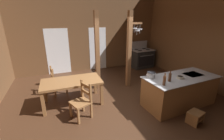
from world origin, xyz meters
TOP-DOWN VIEW (x-y plane):
  - ground_plane at (0.00, 0.00)m, footprint 7.61×8.09m
  - wall_back at (0.00, 3.71)m, footprint 7.61×0.14m
  - wall_right at (3.48, 0.00)m, footprint 0.14×8.09m
  - glazed_door_back_left at (-1.53, 3.64)m, footprint 1.00×0.01m
  - glazed_panel_back_right at (0.34, 3.64)m, footprint 0.84×0.01m
  - kitchen_island at (1.61, -0.50)m, footprint 2.21×1.08m
  - stove_range at (2.56, 3.10)m, footprint 1.21×0.91m
  - support_post_with_pot_rack at (0.83, 1.21)m, footprint 0.57×0.22m
  - support_post_center at (-0.30, 1.46)m, footprint 0.14×0.14m
  - step_stool at (1.36, -1.32)m, footprint 0.42×0.36m
  - dining_table at (-1.31, 0.71)m, footprint 1.72×0.93m
  - ladderback_chair_near_window at (-1.70, 1.57)m, footprint 0.50×0.50m
  - ladderback_chair_by_post at (-1.16, -0.06)m, footprint 0.57×0.57m
  - stockpot_on_counter at (0.75, -0.25)m, footprint 0.30×0.23m
  - mixing_bowl_on_counter at (1.46, -0.59)m, footprint 0.19×0.19m
  - bottle_tall_on_counter at (0.75, -0.78)m, footprint 0.07×0.07m
  - bottle_short_on_counter at (1.04, -0.64)m, footprint 0.07×0.07m

SIDE VIEW (x-z plane):
  - ground_plane at x=0.00m, z-range -0.10..0.00m
  - step_stool at x=1.36m, z-range 0.03..0.33m
  - kitchen_island at x=1.61m, z-range 0.00..0.89m
  - ladderback_chair_near_window at x=-1.70m, z-range -0.02..0.93m
  - ladderback_chair_by_post at x=-1.16m, z-range -0.02..0.93m
  - stove_range at x=2.56m, z-range -0.18..1.14m
  - dining_table at x=-1.31m, z-range 0.28..1.02m
  - mixing_bowl_on_counter at x=1.46m, z-range 0.89..0.96m
  - stockpot_on_counter at x=0.75m, z-range 0.89..1.05m
  - bottle_short_on_counter at x=1.04m, z-range 0.86..1.15m
  - bottle_tall_on_counter at x=0.75m, z-range 0.86..1.18m
  - glazed_door_back_left at x=-1.53m, z-range 0.00..2.05m
  - glazed_panel_back_right at x=0.34m, z-range 0.00..2.05m
  - support_post_center at x=-0.30m, z-range 0.00..2.71m
  - support_post_with_pot_rack at x=0.83m, z-range 0.10..2.80m
  - wall_back at x=0.00m, z-range 0.00..4.36m
  - wall_right at x=3.48m, z-range 0.00..4.36m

